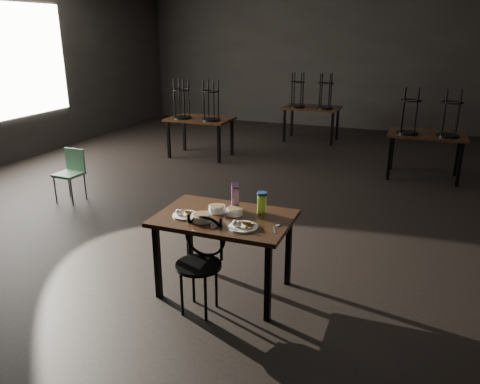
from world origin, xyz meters
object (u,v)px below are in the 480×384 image
at_px(water_bottle, 262,203).
at_px(bentwood_chair, 201,257).
at_px(main_table, 224,224).
at_px(school_chair, 71,170).
at_px(juice_carton, 235,197).

height_order(water_bottle, bentwood_chair, water_bottle).
xyz_separation_m(main_table, water_bottle, (0.29, 0.19, 0.18)).
bearing_deg(bentwood_chair, school_chair, 143.86).
bearing_deg(main_table, juice_carton, 77.17).
xyz_separation_m(juice_carton, water_bottle, (0.25, 0.02, -0.02)).
height_order(main_table, school_chair, main_table).
distance_m(main_table, juice_carton, 0.27).
relative_size(juice_carton, water_bottle, 1.36).
distance_m(juice_carton, bentwood_chair, 0.64).
bearing_deg(main_table, bentwood_chair, -103.05).
xyz_separation_m(juice_carton, bentwood_chair, (-0.12, -0.50, -0.38)).
bearing_deg(water_bottle, main_table, -146.86).
distance_m(main_table, bentwood_chair, 0.38).
bearing_deg(school_chair, juice_carton, -20.27).
xyz_separation_m(main_table, school_chair, (-3.00, 1.54, -0.23)).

